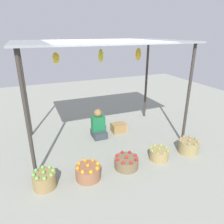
{
  "coord_description": "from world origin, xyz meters",
  "views": [
    {
      "loc": [
        -1.69,
        -4.65,
        2.68
      ],
      "look_at": [
        0.0,
        -0.54,
        0.95
      ],
      "focal_mm": 33.3,
      "sensor_mm": 36.0,
      "label": 1
    }
  ],
  "objects_px": {
    "basket_green_apples": "(44,180)",
    "basket_red_apples": "(126,162)",
    "basket_potatoes": "(188,146)",
    "wooden_crate_stacked_rear": "(118,128)",
    "basket_oranges": "(88,172)",
    "basket_limes": "(159,154)",
    "wooden_crate_near_vendor": "(119,127)",
    "vendor_person": "(98,126)"
  },
  "relations": [
    {
      "from": "basket_red_apples",
      "to": "basket_potatoes",
      "type": "xyz_separation_m",
      "value": [
        1.61,
        -0.02,
        0.04
      ]
    },
    {
      "from": "basket_green_apples",
      "to": "basket_potatoes",
      "type": "bearing_deg",
      "value": -1.2
    },
    {
      "from": "wooden_crate_near_vendor",
      "to": "basket_oranges",
      "type": "bearing_deg",
      "value": -130.33
    },
    {
      "from": "basket_red_apples",
      "to": "basket_limes",
      "type": "distance_m",
      "value": 0.81
    },
    {
      "from": "vendor_person",
      "to": "basket_potatoes",
      "type": "distance_m",
      "value": 2.31
    },
    {
      "from": "basket_green_apples",
      "to": "basket_oranges",
      "type": "distance_m",
      "value": 0.81
    },
    {
      "from": "vendor_person",
      "to": "basket_potatoes",
      "type": "bearing_deg",
      "value": -42.5
    },
    {
      "from": "basket_oranges",
      "to": "basket_potatoes",
      "type": "height_order",
      "value": "basket_potatoes"
    },
    {
      "from": "wooden_crate_near_vendor",
      "to": "wooden_crate_stacked_rear",
      "type": "xyz_separation_m",
      "value": [
        -0.06,
        -0.04,
        0.01
      ]
    },
    {
      "from": "basket_potatoes",
      "to": "wooden_crate_near_vendor",
      "type": "xyz_separation_m",
      "value": [
        -1.04,
        1.65,
        -0.04
      ]
    },
    {
      "from": "basket_green_apples",
      "to": "basket_limes",
      "type": "distance_m",
      "value": 2.45
    },
    {
      "from": "basket_potatoes",
      "to": "wooden_crate_near_vendor",
      "type": "bearing_deg",
      "value": 122.3
    },
    {
      "from": "basket_oranges",
      "to": "basket_limes",
      "type": "bearing_deg",
      "value": 0.96
    },
    {
      "from": "basket_potatoes",
      "to": "wooden_crate_near_vendor",
      "type": "height_order",
      "value": "basket_potatoes"
    },
    {
      "from": "basket_oranges",
      "to": "basket_limes",
      "type": "distance_m",
      "value": 1.65
    },
    {
      "from": "vendor_person",
      "to": "basket_limes",
      "type": "bearing_deg",
      "value": -59.66
    },
    {
      "from": "basket_limes",
      "to": "basket_potatoes",
      "type": "distance_m",
      "value": 0.8
    },
    {
      "from": "basket_oranges",
      "to": "wooden_crate_near_vendor",
      "type": "height_order",
      "value": "basket_oranges"
    },
    {
      "from": "basket_green_apples",
      "to": "basket_red_apples",
      "type": "bearing_deg",
      "value": -1.51
    },
    {
      "from": "basket_oranges",
      "to": "basket_red_apples",
      "type": "xyz_separation_m",
      "value": [
        0.84,
        0.03,
        -0.02
      ]
    },
    {
      "from": "basket_green_apples",
      "to": "basket_red_apples",
      "type": "relative_size",
      "value": 0.84
    },
    {
      "from": "basket_green_apples",
      "to": "wooden_crate_stacked_rear",
      "type": "bearing_deg",
      "value": 35.69
    },
    {
      "from": "basket_green_apples",
      "to": "basket_limes",
      "type": "relative_size",
      "value": 1.0
    },
    {
      "from": "basket_red_apples",
      "to": "wooden_crate_stacked_rear",
      "type": "height_order",
      "value": "basket_red_apples"
    },
    {
      "from": "basket_limes",
      "to": "wooden_crate_stacked_rear",
      "type": "bearing_deg",
      "value": 100.75
    },
    {
      "from": "wooden_crate_stacked_rear",
      "to": "wooden_crate_near_vendor",
      "type": "bearing_deg",
      "value": 33.02
    },
    {
      "from": "basket_oranges",
      "to": "basket_red_apples",
      "type": "relative_size",
      "value": 0.97
    },
    {
      "from": "vendor_person",
      "to": "wooden_crate_near_vendor",
      "type": "xyz_separation_m",
      "value": [
        0.66,
        0.09,
        -0.19
      ]
    },
    {
      "from": "vendor_person",
      "to": "basket_red_apples",
      "type": "xyz_separation_m",
      "value": [
        0.09,
        -1.53,
        -0.18
      ]
    },
    {
      "from": "wooden_crate_stacked_rear",
      "to": "basket_green_apples",
      "type": "bearing_deg",
      "value": -144.31
    },
    {
      "from": "wooden_crate_stacked_rear",
      "to": "basket_oranges",
      "type": "bearing_deg",
      "value": -129.77
    },
    {
      "from": "basket_potatoes",
      "to": "wooden_crate_stacked_rear",
      "type": "relative_size",
      "value": 1.34
    },
    {
      "from": "basket_red_apples",
      "to": "basket_potatoes",
      "type": "bearing_deg",
      "value": -0.88
    },
    {
      "from": "basket_potatoes",
      "to": "wooden_crate_near_vendor",
      "type": "relative_size",
      "value": 1.09
    },
    {
      "from": "vendor_person",
      "to": "basket_limes",
      "type": "distance_m",
      "value": 1.79
    },
    {
      "from": "basket_limes",
      "to": "wooden_crate_stacked_rear",
      "type": "distance_m",
      "value": 1.62
    },
    {
      "from": "wooden_crate_stacked_rear",
      "to": "basket_potatoes",
      "type": "bearing_deg",
      "value": -55.59
    },
    {
      "from": "basket_oranges",
      "to": "wooden_crate_stacked_rear",
      "type": "bearing_deg",
      "value": 50.23
    },
    {
      "from": "vendor_person",
      "to": "basket_red_apples",
      "type": "distance_m",
      "value": 1.55
    },
    {
      "from": "vendor_person",
      "to": "wooden_crate_near_vendor",
      "type": "bearing_deg",
      "value": 8.15
    },
    {
      "from": "basket_green_apples",
      "to": "basket_red_apples",
      "type": "xyz_separation_m",
      "value": [
        1.64,
        -0.04,
        -0.04
      ]
    },
    {
      "from": "basket_oranges",
      "to": "basket_potatoes",
      "type": "relative_size",
      "value": 1.06
    }
  ]
}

